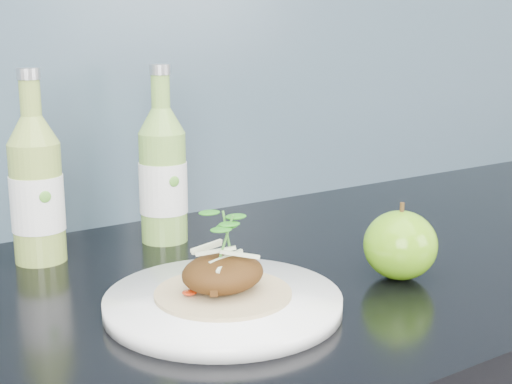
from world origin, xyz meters
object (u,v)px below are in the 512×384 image
Objects in this scene: green_apple at (400,245)px; cider_bottle_left at (37,190)px; dinner_plate at (223,303)px; cider_bottle_right at (163,176)px.

cider_bottle_left reaches higher than green_apple.
dinner_plate is 0.22m from green_apple.
dinner_plate is at bearing -104.59° from cider_bottle_right.
green_apple reaches higher than dinner_plate.
cider_bottle_left and cider_bottle_right have the same top height.
cider_bottle_right is at bearing 118.70° from green_apple.
dinner_plate is 0.27m from cider_bottle_right.
cider_bottle_left is at bearing 137.70° from green_apple.
dinner_plate is 1.30× the size of cider_bottle_left.
dinner_plate is 1.30× the size of cider_bottle_right.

